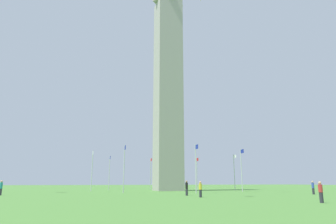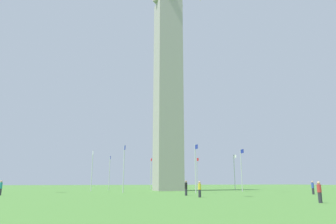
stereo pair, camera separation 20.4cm
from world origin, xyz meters
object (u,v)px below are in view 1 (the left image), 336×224
Objects in this scene: obelisk_monument at (168,78)px; flagpole_s at (151,172)px; person_blue_shirt at (313,188)px; person_red_shirt at (321,192)px; flagpole_w at (92,168)px; flagpole_sw at (109,171)px; flagpole_nw at (124,166)px; person_black_shirt at (187,188)px; flagpole_e at (234,170)px; flagpole_se at (197,172)px; flagpole_ne at (242,168)px; person_teal_shirt at (1,188)px; flagpole_n at (196,166)px; person_yellow_shirt at (200,189)px.

obelisk_monument is 6.27× the size of flagpole_s.
person_red_shirt is (14.09, -11.81, -0.05)m from person_blue_shirt.
flagpole_w is at bearing -89.73° from obelisk_monument.
person_blue_shirt is at bearing 35.46° from flagpole_sw.
flagpole_nw is 4.06× the size of person_black_shirt.
flagpole_sw is 10.80m from flagpole_w.
flagpole_se is (-9.98, -4.13, 0.00)m from flagpole_e.
flagpole_ne is 3.99× the size of person_teal_shirt.
flagpole_sw is at bearing -112.50° from flagpole_e.
flagpole_sw is (-9.91, -9.98, -18.40)m from obelisk_monument.
flagpole_sw is at bearing -134.81° from obelisk_monument.
flagpole_se is 4.06× the size of person_black_shirt.
obelisk_monument reaches higher than person_black_shirt.
person_black_shirt is at bearing -2.88° from person_red_shirt.
flagpole_w is (-0.00, -28.22, 0.00)m from flagpole_e.
person_blue_shirt is at bearing -71.45° from person_black_shirt.
obelisk_monument is 42.53m from person_red_shirt.
flagpole_e is 22.73m from person_blue_shirt.
flagpole_ne is at bearing 22.50° from flagpole_s.
flagpole_s is at bearing 180.00° from flagpole_n.
person_blue_shirt is at bearing -2.43° from flagpole_e.
flagpole_ne is 19.95m from flagpole_nw.
flagpole_s is (-14.04, 0.00, -18.40)m from obelisk_monument.
flagpole_s is 39.02m from person_blue_shirt.
flagpole_se is at bearing 9.52° from person_teal_shirt.
flagpole_ne is at bearing -40.04° from person_red_shirt.
person_yellow_shirt is (15.69, -14.18, -3.11)m from flagpole_ne.
person_black_shirt is (6.96, -4.06, -3.07)m from flagpole_n.
obelisk_monument is at bearing -18.17° from person_yellow_shirt.
person_yellow_shirt is at bearing 9.20° from flagpole_sw.
flagpole_sw reaches higher than person_red_shirt.
person_red_shirt is at bearing 23.04° from flagpole_nw.
flagpole_sw is 1.00× the size of flagpole_w.
flagpole_nw reaches higher than person_red_shirt.
person_teal_shirt is at bearing 40.42° from person_blue_shirt.
obelisk_monument is 6.27× the size of flagpole_e.
flagpole_sw is at bearing -90.00° from flagpole_se.
flagpole_n and flagpole_sw have the same top height.
flagpole_n and flagpole_e have the same top height.
person_blue_shirt is at bearing 5.59° from flagpole_se.
flagpole_e reaches higher than person_black_shirt.
flagpole_nw is 4.10× the size of person_blue_shirt.
flagpole_n is 10.80m from flagpole_ne.
person_blue_shirt is at bearing -36.86° from person_teal_shirt.
flagpole_n is at bearing -18.64° from person_red_shirt.
person_yellow_shirt is (-10.92, -5.54, 0.02)m from person_red_shirt.
obelisk_monument is at bearing 45.19° from flagpole_sw.
flagpole_sw is at bearing -8.40° from person_red_shirt.
person_teal_shirt is 22.68m from person_black_shirt.
flagpole_nw is 17.00m from person_yellow_shirt.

